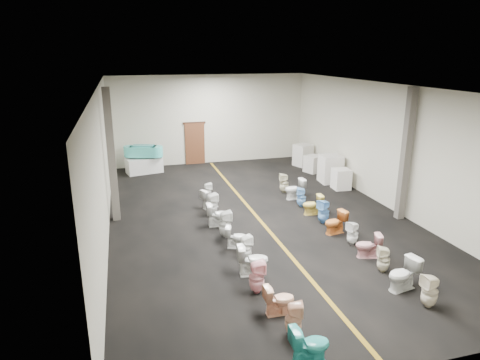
% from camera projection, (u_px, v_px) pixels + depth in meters
% --- Properties ---
extents(floor, '(16.00, 16.00, 0.00)m').
position_uv_depth(floor, '(256.00, 216.00, 15.11)').
color(floor, black).
rests_on(floor, ground).
extents(ceiling, '(16.00, 16.00, 0.00)m').
position_uv_depth(ceiling, '(258.00, 86.00, 13.82)').
color(ceiling, black).
rests_on(ceiling, ground).
extents(wall_back, '(10.00, 0.00, 10.00)m').
position_uv_depth(wall_back, '(209.00, 120.00, 21.85)').
color(wall_back, '#BCB8A0').
rests_on(wall_back, ground).
extents(wall_front, '(10.00, 0.00, 10.00)m').
position_uv_depth(wall_front, '(404.00, 260.00, 7.08)').
color(wall_front, '#BCB8A0').
rests_on(wall_front, ground).
extents(wall_left, '(0.00, 16.00, 16.00)m').
position_uv_depth(wall_left, '(103.00, 164.00, 13.18)').
color(wall_left, '#BCB8A0').
rests_on(wall_left, ground).
extents(wall_right, '(0.00, 16.00, 16.00)m').
position_uv_depth(wall_right, '(386.00, 146.00, 15.74)').
color(wall_right, '#BCB8A0').
rests_on(wall_right, ground).
extents(aisle_stripe, '(0.12, 15.60, 0.01)m').
position_uv_depth(aisle_stripe, '(256.00, 216.00, 15.10)').
color(aisle_stripe, '#805F12').
rests_on(aisle_stripe, floor).
extents(back_door, '(1.00, 0.10, 2.10)m').
position_uv_depth(back_door, '(195.00, 144.00, 21.93)').
color(back_door, '#562D19').
rests_on(back_door, floor).
extents(door_frame, '(1.15, 0.08, 0.10)m').
position_uv_depth(door_frame, '(194.00, 123.00, 21.63)').
color(door_frame, '#331C11').
rests_on(door_frame, back_door).
extents(column_left, '(0.25, 0.25, 4.50)m').
position_uv_depth(column_left, '(111.00, 156.00, 14.17)').
color(column_left, '#59544C').
rests_on(column_left, floor).
extents(column_right, '(0.25, 0.25, 4.50)m').
position_uv_depth(column_right, '(406.00, 155.00, 14.29)').
color(column_right, '#59544C').
rests_on(column_right, floor).
extents(display_table, '(1.78, 1.16, 0.73)m').
position_uv_depth(display_table, '(144.00, 165.00, 20.45)').
color(display_table, silver).
rests_on(display_table, floor).
extents(bathtub, '(1.80, 1.03, 0.55)m').
position_uv_depth(bathtub, '(143.00, 151.00, 20.25)').
color(bathtub, '#46CAC0').
rests_on(bathtub, display_table).
extents(appliance_crate_a, '(0.71, 0.71, 0.86)m').
position_uv_depth(appliance_crate_a, '(341.00, 179.00, 18.00)').
color(appliance_crate_a, white).
rests_on(appliance_crate_a, floor).
extents(appliance_crate_b, '(0.95, 0.95, 1.22)m').
position_uv_depth(appliance_crate_b, '(330.00, 169.00, 18.87)').
color(appliance_crate_b, silver).
rests_on(appliance_crate_b, floor).
extents(appliance_crate_c, '(0.91, 0.91, 0.80)m').
position_uv_depth(appliance_crate_c, '(313.00, 164.00, 20.55)').
color(appliance_crate_c, beige).
rests_on(appliance_crate_c, floor).
extents(appliance_crate_d, '(0.98, 0.98, 1.09)m').
position_uv_depth(appliance_crate_d, '(303.00, 155.00, 21.66)').
color(appliance_crate_d, beige).
rests_on(appliance_crate_d, floor).
extents(toilet_left_0, '(0.76, 0.45, 0.76)m').
position_uv_depth(toilet_left_0, '(310.00, 345.00, 7.87)').
color(toilet_left_0, teal).
rests_on(toilet_left_0, floor).
extents(toilet_left_1, '(0.43, 0.43, 0.76)m').
position_uv_depth(toilet_left_1, '(294.00, 319.00, 8.62)').
color(toilet_left_1, tan).
rests_on(toilet_left_1, floor).
extents(toilet_left_2, '(0.69, 0.40, 0.70)m').
position_uv_depth(toilet_left_2, '(279.00, 300.00, 9.37)').
color(toilet_left_2, '#F1B08C').
rests_on(toilet_left_2, floor).
extents(toilet_left_3, '(0.40, 0.40, 0.83)m').
position_uv_depth(toilet_left_3, '(257.00, 277.00, 10.17)').
color(toilet_left_3, '#EFA7AF').
rests_on(toilet_left_3, floor).
extents(toilet_left_4, '(0.86, 0.56, 0.82)m').
position_uv_depth(toilet_left_4, '(253.00, 260.00, 11.02)').
color(toilet_left_4, silver).
rests_on(toilet_left_4, floor).
extents(toilet_left_5, '(0.39, 0.38, 0.74)m').
position_uv_depth(toilet_left_5, '(245.00, 248.00, 11.79)').
color(toilet_left_5, white).
rests_on(toilet_left_5, floor).
extents(toilet_left_6, '(0.73, 0.56, 0.66)m').
position_uv_depth(toilet_left_6, '(237.00, 237.00, 12.58)').
color(toilet_left_6, white).
rests_on(toilet_left_6, floor).
extents(toilet_left_7, '(0.39, 0.38, 0.85)m').
position_uv_depth(toilet_left_7, '(225.00, 224.00, 13.30)').
color(toilet_left_7, silver).
rests_on(toilet_left_7, floor).
extents(toilet_left_8, '(0.80, 0.50, 0.78)m').
position_uv_depth(toilet_left_8, '(218.00, 215.00, 14.16)').
color(toilet_left_8, white).
rests_on(toilet_left_8, floor).
extents(toilet_left_9, '(0.46, 0.46, 0.82)m').
position_uv_depth(toilet_left_9, '(212.00, 205.00, 15.02)').
color(toilet_left_9, silver).
rests_on(toilet_left_9, floor).
extents(toilet_left_10, '(0.80, 0.63, 0.72)m').
position_uv_depth(toilet_left_10, '(211.00, 198.00, 15.81)').
color(toilet_left_10, white).
rests_on(toilet_left_10, floor).
extents(toilet_left_11, '(0.32, 0.32, 0.69)m').
position_uv_depth(toilet_left_11, '(208.00, 191.00, 16.65)').
color(toilet_left_11, white).
rests_on(toilet_left_11, floor).
extents(toilet_right_0, '(0.38, 0.38, 0.80)m').
position_uv_depth(toilet_right_0, '(430.00, 291.00, 9.61)').
color(toilet_right_0, beige).
rests_on(toilet_right_0, floor).
extents(toilet_right_1, '(0.87, 0.60, 0.82)m').
position_uv_depth(toilet_right_1, '(403.00, 274.00, 10.31)').
color(toilet_right_1, silver).
rests_on(toilet_right_1, floor).
extents(toilet_right_2, '(0.42, 0.41, 0.72)m').
position_uv_depth(toilet_right_2, '(384.00, 259.00, 11.16)').
color(toilet_right_2, beige).
rests_on(toilet_right_2, floor).
extents(toilet_right_3, '(0.78, 0.58, 0.71)m').
position_uv_depth(toilet_right_3, '(368.00, 246.00, 11.97)').
color(toilet_right_3, pink).
rests_on(toilet_right_3, floor).
extents(toilet_right_4, '(0.43, 0.42, 0.74)m').
position_uv_depth(toilet_right_4, '(353.00, 233.00, 12.75)').
color(toilet_right_4, white).
rests_on(toilet_right_4, floor).
extents(toilet_right_5, '(0.79, 0.54, 0.74)m').
position_uv_depth(toilet_right_5, '(335.00, 222.00, 13.56)').
color(toilet_right_5, orange).
rests_on(toilet_right_5, floor).
extents(toilet_right_6, '(0.49, 0.49, 0.83)m').
position_uv_depth(toilet_right_6, '(324.00, 212.00, 14.36)').
color(toilet_right_6, '#73B4EF').
rests_on(toilet_right_6, floor).
extents(toilet_right_7, '(0.74, 0.45, 0.72)m').
position_uv_depth(toilet_right_7, '(313.00, 205.00, 15.16)').
color(toilet_right_7, '#EFCF5A').
rests_on(toilet_right_7, floor).
extents(toilet_right_8, '(0.43, 0.43, 0.74)m').
position_uv_depth(toilet_right_8, '(301.00, 197.00, 15.92)').
color(toilet_right_8, '#7DBBF6').
rests_on(toilet_right_8, floor).
extents(toilet_right_9, '(0.80, 0.47, 0.81)m').
position_uv_depth(toilet_right_9, '(295.00, 189.00, 16.76)').
color(toilet_right_9, white).
rests_on(toilet_right_9, floor).
extents(toilet_right_10, '(0.43, 0.42, 0.81)m').
position_uv_depth(toilet_right_10, '(284.00, 183.00, 17.52)').
color(toilet_right_10, beige).
rests_on(toilet_right_10, floor).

